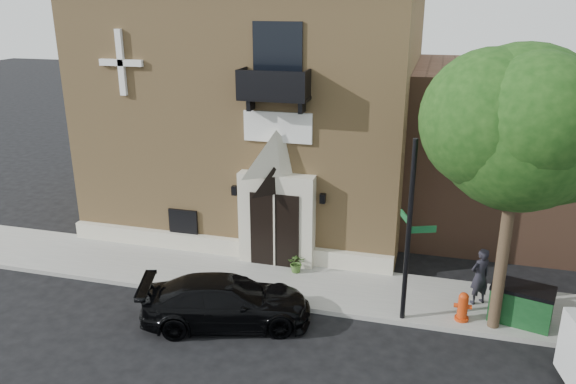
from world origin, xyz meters
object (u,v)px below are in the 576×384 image
Objects in this scene: black_sedan at (226,301)px; pedestrian_near at (480,276)px; fire_hydrant at (463,307)px; dumpster at (521,304)px; street_sign at (409,232)px.

black_sedan is 7.53m from pedestrian_near.
black_sedan is 6.73m from fire_hydrant.
dumpster is at bearing 110.68° from pedestrian_near.
pedestrian_near reaches higher than dumpster.
black_sedan is 2.59× the size of dumpster.
dumpster is 1.38m from pedestrian_near.
black_sedan is 5.50m from street_sign.
fire_hydrant is 0.47× the size of dumpster.
pedestrian_near is at bearing 13.08° from street_sign.
pedestrian_near is (0.47, 1.11, 0.47)m from fire_hydrant.
black_sedan is at bearing -165.49° from fire_hydrant.
dumpster is (1.58, 0.37, 0.13)m from fire_hydrant.
pedestrian_near is at bearing -85.44° from black_sedan.
fire_hydrant is 1.29m from pedestrian_near.
dumpster is at bearing -9.00° from street_sign.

